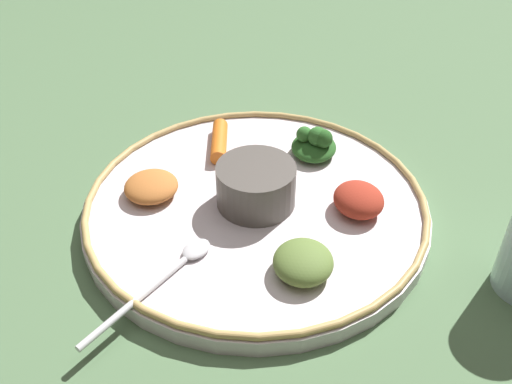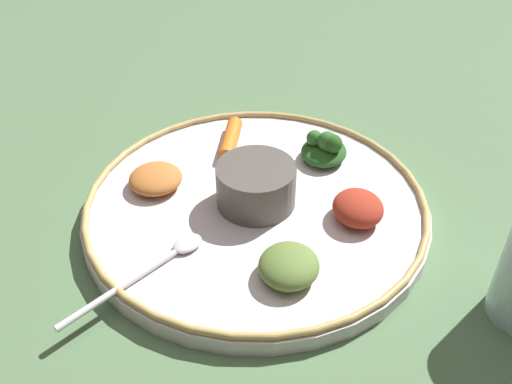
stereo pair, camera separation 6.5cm
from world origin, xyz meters
The scene contains 10 objects.
ground_plane centered at (0.00, 0.00, 0.00)m, with size 2.40×2.40×0.00m, color #4C6B47.
platter centered at (0.00, 0.00, 0.01)m, with size 0.39×0.39×0.02m, color silver.
platter_rim centered at (0.00, 0.00, 0.02)m, with size 0.39×0.39×0.01m, color tan.
center_bowl centered at (0.00, 0.00, 0.05)m, with size 0.09×0.09×0.05m.
spoon centered at (-0.05, 0.14, 0.02)m, with size 0.07×0.17×0.01m.
greens_pile centered at (0.04, -0.12, 0.04)m, with size 0.09×0.09×0.04m.
carrot_near_spoon centered at (0.12, -0.03, 0.03)m, with size 0.09×0.07×0.02m.
mound_collards centered at (-0.12, 0.02, 0.03)m, with size 0.06×0.06×0.03m, color #567033.
mound_chickpea centered at (0.08, 0.09, 0.03)m, with size 0.06×0.06×0.02m, color #B2662D.
mound_beet centered at (-0.08, -0.09, 0.03)m, with size 0.06×0.06×0.03m, color maroon.
Camera 2 is at (-0.45, 0.23, 0.44)m, focal length 40.49 mm.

